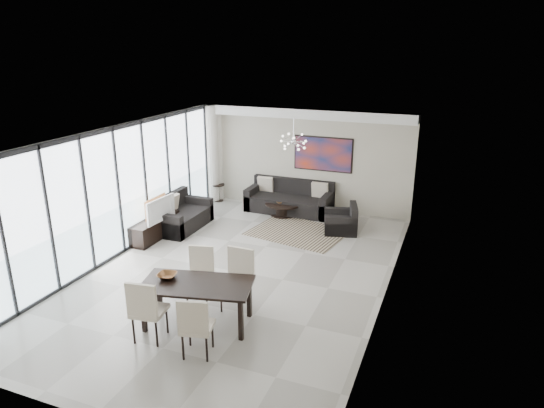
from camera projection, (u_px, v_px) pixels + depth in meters
The scene contains 20 objects.
room_shell at pixel (259, 210), 9.60m from camera, with size 6.00×9.00×2.90m.
window_wall at pixel (122, 191), 10.74m from camera, with size 0.37×8.95×2.90m.
soffit at pixel (305, 113), 13.13m from camera, with size 5.98×0.40×0.26m, color white.
painting at pixel (323, 154), 13.46m from camera, with size 1.68×0.04×0.98m, color #B93419.
chandelier at pixel (293, 142), 11.57m from camera, with size 0.66×0.66×0.71m.
rug at pixel (298, 232), 12.36m from camera, with size 2.30×1.77×0.01m, color black.
coffee_table at pixel (283, 208), 13.53m from camera, with size 1.02×1.02×0.36m.
bowl_coffee at pixel (280, 202), 13.43m from camera, with size 0.23×0.23×0.07m, color brown.
sofa_main at pixel (290, 201), 13.83m from camera, with size 2.42×0.99×0.88m.
loveseat at pixel (180, 217), 12.59m from camera, with size 0.97×1.72×0.86m.
armchair at pixel (342, 222), 12.34m from camera, with size 1.01×1.04×0.71m.
side_table at pixel (218, 190), 14.68m from camera, with size 0.39×0.39×0.53m.
tv_console at pixel (155, 228), 11.96m from camera, with size 0.45×1.59×0.50m, color black.
television at pixel (157, 209), 11.67m from camera, with size 1.00×0.13×0.58m, color gray.
dining_table at pixel (197, 288), 8.14m from camera, with size 2.01×1.32×0.77m.
dining_chair_sw at pixel (146, 307), 7.65m from camera, with size 0.58×0.58×1.10m.
dining_chair_se at pixel (195, 324), 7.28m from camera, with size 0.58×0.58×1.03m.
dining_chair_nw at pixel (200, 270), 9.01m from camera, with size 0.56×0.56×1.02m.
dining_chair_ne at pixel (238, 274), 8.71m from camera, with size 0.52×0.52×1.11m.
bowl_dining at pixel (167, 276), 8.29m from camera, with size 0.33×0.33×0.08m, color brown.
Camera 1 is at (4.01, -8.34, 4.61)m, focal length 32.00 mm.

